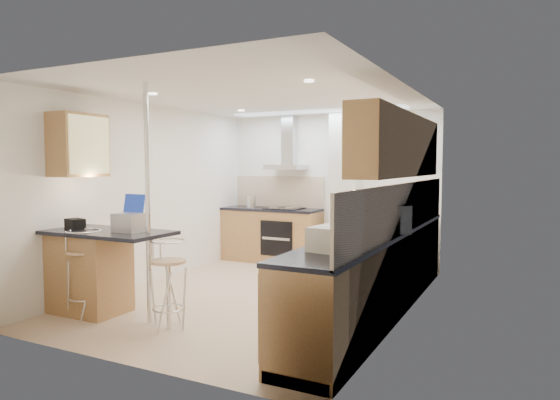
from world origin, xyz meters
The scene contains 16 objects.
ground centered at (0.00, 0.00, 0.00)m, with size 4.80×4.80×0.00m, color #D6B28E.
room_shell centered at (0.32, 0.38, 1.54)m, with size 3.64×4.84×2.51m.
right_counter centered at (1.50, 0.00, 0.46)m, with size 0.63×4.40×0.92m.
back_counter centered at (-0.95, 2.10, 0.46)m, with size 1.70×0.63×0.92m.
peninsula centered at (-1.12, -1.45, 0.48)m, with size 1.47×0.72×0.94m.
microwave centered at (1.66, 0.00, 1.07)m, with size 0.56×0.38×0.31m, color white.
laptop centered at (-0.83, -1.43, 1.04)m, with size 0.29×0.22×0.20m, color #AAACB2.
bag centered at (-1.53, -1.51, 1.00)m, with size 0.21×0.16×0.12m, color black.
bar_stool_near centered at (-1.29, -1.61, 0.48)m, with size 0.39×0.39×0.96m, color tan, non-canonical shape.
bar_stool_end centered at (-0.23, -1.50, 0.46)m, with size 0.37×0.37×0.91m, color tan, non-canonical shape.
jar_a centered at (1.61, 0.32, 1.01)m, with size 0.12×0.12×0.18m, color beige.
jar_b centered at (1.54, 0.51, 0.99)m, with size 0.11×0.11×0.14m, color beige.
jar_c centered at (1.43, -0.94, 1.03)m, with size 0.14×0.14×0.21m, color #ADA78A.
jar_d centered at (1.52, -1.04, 0.99)m, with size 0.10×0.10×0.13m, color white.
bread_bin centered at (1.50, -1.43, 1.02)m, with size 0.31×0.40×0.21m, color beige.
kettle centered at (-1.33, 2.06, 1.02)m, with size 0.16×0.16×0.20m, color #BBBEC0.
Camera 1 is at (3.01, -5.42, 1.65)m, focal length 32.00 mm.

